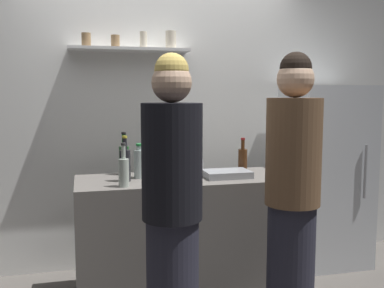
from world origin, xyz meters
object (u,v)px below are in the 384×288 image
utensil_holder (195,167)px  person_brown_jacket (292,196)px  refrigerator (325,176)px  wine_bottle_dark_glass (125,164)px  person_blonde (172,210)px  wine_bottle_pale_glass (124,171)px  baking_pan (227,174)px  wine_bottle_amber_glass (243,159)px  wine_bottle_green_glass (124,159)px  water_bottle_plastic (140,163)px

utensil_holder → person_brown_jacket: 0.90m
refrigerator → wine_bottle_dark_glass: bearing=-169.2°
person_blonde → wine_bottle_pale_glass: bearing=131.1°
baking_pan → person_brown_jacket: size_ratio=0.19×
wine_bottle_dark_glass → wine_bottle_amber_glass: 0.95m
wine_bottle_dark_glass → refrigerator: bearing=10.8°
wine_bottle_pale_glass → utensil_holder: bearing=28.3°
wine_bottle_dark_glass → person_brown_jacket: size_ratio=0.18×
refrigerator → wine_bottle_green_glass: bearing=-177.6°
refrigerator → utensil_holder: 1.28m
refrigerator → wine_bottle_amber_glass: size_ratio=5.79×
baking_pan → water_bottle_plastic: (-0.63, 0.12, 0.09)m
person_blonde → water_bottle_plastic: bearing=114.8°
utensil_holder → wine_bottle_dark_glass: (-0.55, -0.12, 0.06)m
utensil_holder → person_brown_jacket: bearing=-62.1°
wine_bottle_dark_glass → water_bottle_plastic: wine_bottle_dark_glass is taller
wine_bottle_pale_glass → wine_bottle_green_glass: (0.05, 0.45, 0.01)m
baking_pan → wine_bottle_pale_glass: (-0.78, -0.16, 0.08)m
wine_bottle_dark_glass → person_brown_jacket: person_brown_jacket is taller
wine_bottle_pale_glass → water_bottle_plastic: size_ratio=1.15×
wine_bottle_pale_glass → wine_bottle_green_glass: wine_bottle_green_glass is taller
baking_pan → wine_bottle_pale_glass: wine_bottle_pale_glass is taller
wine_bottle_amber_glass → person_brown_jacket: person_brown_jacket is taller
refrigerator → water_bottle_plastic: size_ratio=6.18×
utensil_holder → water_bottle_plastic: size_ratio=0.84×
baking_pan → wine_bottle_green_glass: wine_bottle_green_glass is taller
wine_bottle_dark_glass → person_blonde: bearing=-75.8°
utensil_holder → baking_pan: bearing=-36.9°
person_blonde → baking_pan: bearing=72.0°
wine_bottle_amber_glass → water_bottle_plastic: bearing=-176.2°
refrigerator → wine_bottle_green_glass: (-1.78, -0.07, 0.22)m
wine_bottle_dark_glass → wine_bottle_amber_glass: (0.94, 0.15, -0.02)m
baking_pan → wine_bottle_green_glass: bearing=157.9°
wine_bottle_green_glass → person_brown_jacket: 1.34m
wine_bottle_dark_glass → person_blonde: size_ratio=0.19×
baking_pan → refrigerator: bearing=19.5°
wine_bottle_dark_glass → wine_bottle_amber_glass: wine_bottle_dark_glass is taller
wine_bottle_amber_glass → water_bottle_plastic: wine_bottle_amber_glass is taller
wine_bottle_dark_glass → wine_bottle_amber_glass: size_ratio=1.19×
baking_pan → water_bottle_plastic: water_bottle_plastic is taller
baking_pan → person_blonde: person_blonde is taller
wine_bottle_dark_glass → person_blonde: (0.19, -0.75, -0.15)m
utensil_holder → wine_bottle_pale_glass: bearing=-151.7°
utensil_holder → wine_bottle_dark_glass: wine_bottle_dark_glass is taller
wine_bottle_green_glass → baking_pan: bearing=-22.1°
wine_bottle_pale_glass → wine_bottle_dark_glass: bearing=81.6°
utensil_holder → person_blonde: person_blonde is taller
wine_bottle_green_glass → person_blonde: person_blonde is taller
baking_pan → person_blonde: size_ratio=0.20×
water_bottle_plastic → refrigerator: bearing=8.5°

